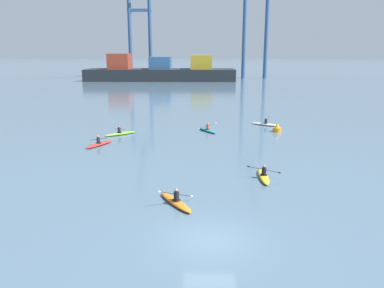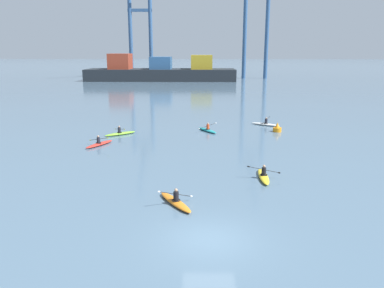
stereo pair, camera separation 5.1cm
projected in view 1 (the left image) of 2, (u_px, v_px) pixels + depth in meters
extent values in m
plane|color=slate|center=(210.00, 239.00, 17.40)|extent=(800.00, 800.00, 0.00)
cube|color=#1E2328|center=(161.00, 75.00, 110.38)|extent=(42.23, 10.77, 3.27)
cube|color=#993823|center=(120.00, 61.00, 109.68)|extent=(5.91, 7.54, 4.30)
cube|color=#2D5684|center=(160.00, 63.00, 109.59)|extent=(5.91, 7.54, 3.42)
cube|color=#B29323|center=(201.00, 62.00, 109.34)|extent=(5.91, 7.54, 3.90)
cylinder|color=#335684|center=(130.00, 39.00, 119.88)|extent=(1.20, 1.20, 24.04)
cylinder|color=#335684|center=(150.00, 39.00, 119.78)|extent=(1.20, 1.20, 24.04)
cube|color=#335684|center=(139.00, 10.00, 117.85)|extent=(7.49, 0.90, 0.90)
cylinder|color=#335684|center=(244.00, 31.00, 115.99)|extent=(1.20, 1.20, 28.31)
cylinder|color=#335684|center=(267.00, 31.00, 115.88)|extent=(1.20, 1.20, 28.31)
cylinder|color=orange|center=(277.00, 130.00, 40.56)|extent=(0.90, 0.90, 0.45)
cone|color=orange|center=(277.00, 125.00, 40.44)|extent=(0.49, 0.49, 0.55)
ellipsoid|color=teal|center=(207.00, 130.00, 40.73)|extent=(2.21, 3.25, 0.26)
torus|color=black|center=(208.00, 129.00, 40.61)|extent=(0.67, 0.67, 0.05)
cylinder|color=#DB471E|center=(208.00, 127.00, 40.55)|extent=(0.30, 0.30, 0.50)
sphere|color=tan|center=(208.00, 124.00, 40.47)|extent=(0.19, 0.19, 0.19)
cylinder|color=black|center=(208.00, 126.00, 40.57)|extent=(1.81, 1.06, 0.45)
ellipsoid|color=silver|center=(199.00, 129.00, 40.14)|extent=(0.19, 0.13, 0.14)
ellipsoid|color=silver|center=(216.00, 123.00, 41.00)|extent=(0.19, 0.13, 0.14)
ellipsoid|color=red|center=(99.00, 144.00, 34.63)|extent=(2.10, 3.29, 0.26)
torus|color=black|center=(99.00, 143.00, 34.52)|extent=(0.66, 0.66, 0.05)
cylinder|color=#23232D|center=(98.00, 140.00, 34.46)|extent=(0.30, 0.30, 0.50)
sphere|color=tan|center=(98.00, 136.00, 34.38)|extent=(0.19, 0.19, 0.19)
cylinder|color=black|center=(99.00, 139.00, 34.48)|extent=(1.85, 0.98, 0.47)
ellipsoid|color=yellow|center=(90.00, 140.00, 35.01)|extent=(0.19, 0.13, 0.14)
ellipsoid|color=yellow|center=(107.00, 138.00, 33.95)|extent=(0.19, 0.13, 0.14)
ellipsoid|color=orange|center=(176.00, 202.00, 21.38)|extent=(2.26, 3.23, 0.26)
torus|color=black|center=(176.00, 200.00, 21.26)|extent=(0.67, 0.67, 0.05)
cylinder|color=black|center=(176.00, 196.00, 21.20)|extent=(0.30, 0.30, 0.50)
sphere|color=tan|center=(176.00, 190.00, 21.12)|extent=(0.19, 0.19, 0.19)
cylinder|color=black|center=(176.00, 194.00, 21.22)|extent=(1.74, 1.06, 0.68)
ellipsoid|color=silver|center=(159.00, 192.00, 20.66)|extent=(0.20, 0.14, 0.16)
ellipsoid|color=silver|center=(192.00, 196.00, 21.78)|extent=(0.20, 0.14, 0.16)
ellipsoid|color=yellow|center=(264.00, 176.00, 25.77)|extent=(0.68, 3.41, 0.26)
torus|color=black|center=(264.00, 175.00, 25.64)|extent=(0.50, 0.50, 0.05)
cylinder|color=black|center=(264.00, 171.00, 25.58)|extent=(0.30, 0.30, 0.50)
sphere|color=tan|center=(264.00, 166.00, 25.50)|extent=(0.19, 0.19, 0.19)
cylinder|color=black|center=(264.00, 170.00, 25.60)|extent=(2.07, 0.08, 0.44)
ellipsoid|color=black|center=(249.00, 167.00, 25.60)|extent=(0.20, 0.04, 0.14)
ellipsoid|color=black|center=(279.00, 173.00, 25.61)|extent=(0.20, 0.04, 0.14)
ellipsoid|color=#7ABC2D|center=(120.00, 134.00, 39.02)|extent=(3.05, 2.57, 0.26)
torus|color=black|center=(119.00, 132.00, 38.93)|extent=(0.69, 0.69, 0.05)
cylinder|color=#23232D|center=(119.00, 130.00, 38.87)|extent=(0.30, 0.30, 0.50)
sphere|color=tan|center=(119.00, 127.00, 38.79)|extent=(0.19, 0.19, 0.19)
cylinder|color=black|center=(120.00, 129.00, 38.88)|extent=(1.31, 1.66, 0.34)
ellipsoid|color=yellow|center=(115.00, 129.00, 39.72)|extent=(0.15, 0.18, 0.13)
ellipsoid|color=yellow|center=(124.00, 129.00, 38.04)|extent=(0.15, 0.18, 0.13)
ellipsoid|color=silver|center=(265.00, 124.00, 44.02)|extent=(3.18, 2.36, 0.26)
torus|color=black|center=(266.00, 123.00, 43.93)|extent=(0.68, 0.68, 0.05)
cylinder|color=#23232D|center=(266.00, 121.00, 43.88)|extent=(0.30, 0.30, 0.50)
sphere|color=tan|center=(266.00, 118.00, 43.80)|extent=(0.19, 0.19, 0.19)
cylinder|color=black|center=(266.00, 120.00, 43.88)|extent=(1.14, 1.74, 0.54)
ellipsoid|color=black|center=(262.00, 124.00, 43.12)|extent=(0.14, 0.19, 0.15)
ellipsoid|color=black|center=(269.00, 117.00, 44.64)|extent=(0.14, 0.19, 0.15)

